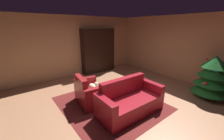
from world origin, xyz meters
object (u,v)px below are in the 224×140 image
armchair_red (90,94)px  coffee_table (109,93)px  bottle_on_table (113,85)px  couch_red (129,102)px  book_stack_on_table (109,90)px  bookshelf_unit (101,51)px  decorated_tree (212,77)px

armchair_red → coffee_table: armchair_red is taller
armchair_red → bottle_on_table: size_ratio=3.68×
couch_red → coffee_table: 0.66m
book_stack_on_table → bottle_on_table: bearing=99.8°
book_stack_on_table → bottle_on_table: bottle_on_table is taller
bookshelf_unit → coffee_table: (2.82, -1.60, -0.64)m
bookshelf_unit → coffee_table: bookshelf_unit is taller
bookshelf_unit → couch_red: bearing=-21.8°
armchair_red → couch_red: size_ratio=0.61×
bookshelf_unit → couch_red: 3.77m
bookshelf_unit → armchair_red: bearing=-39.5°
armchair_red → coffee_table: size_ratio=1.44×
bottle_on_table → armchair_red: bearing=-123.4°
armchair_red → book_stack_on_table: armchair_red is taller
decorated_tree → coffee_table: bearing=-119.3°
couch_red → bottle_on_table: couch_red is taller
couch_red → bookshelf_unit: bearing=158.2°
bookshelf_unit → couch_red: (3.43, -1.37, -0.72)m
coffee_table → decorated_tree: 3.26m
bookshelf_unit → bottle_on_table: bearing=-26.8°
bottle_on_table → decorated_tree: size_ratio=0.22×
coffee_table → bottle_on_table: 0.26m
decorated_tree → armchair_red: bearing=-122.2°
couch_red → book_stack_on_table: bearing=-161.7°
bookshelf_unit → bottle_on_table: bookshelf_unit is taller
coffee_table → couch_red: bearing=20.8°
bookshelf_unit → decorated_tree: size_ratio=1.54×
armchair_red → couch_red: couch_red is taller
coffee_table → bottle_on_table: (-0.05, 0.20, 0.15)m
coffee_table → bottle_on_table: size_ratio=2.56×
armchair_red → decorated_tree: bearing=57.8°
armchair_red → coffee_table: bearing=41.0°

